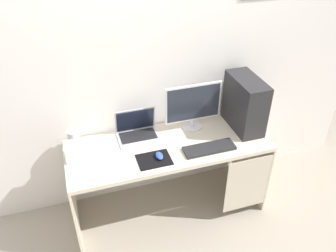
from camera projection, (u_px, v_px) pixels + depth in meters
The scene contains 11 objects.
ground_plane at pixel (168, 206), 3.25m from camera, with size 8.00×8.00×0.00m, color #9E9384.
wall_back at pixel (155, 62), 2.79m from camera, with size 4.00×0.05×2.60m.
desk at pixel (171, 157), 2.91m from camera, with size 1.66×0.63×0.73m.
pc_tower at pixel (245, 103), 2.92m from camera, with size 0.21×0.44×0.46m, color #232326.
monitor at pixel (193, 106), 2.90m from camera, with size 0.49×0.17×0.42m.
laptop at pixel (137, 131), 2.90m from camera, with size 0.34×0.25×0.24m.
speaker at pixel (74, 138), 2.77m from camera, with size 0.09×0.09×0.14m, color silver.
projector at pixel (78, 151), 2.66m from camera, with size 0.20×0.14×0.13m, color white.
keyboard at pixel (209, 148), 2.77m from camera, with size 0.42×0.14×0.02m, color #232326.
mousepad at pixel (154, 160), 2.67m from camera, with size 0.26×0.20×0.01m, color black.
mouse_left at pixel (159, 156), 2.67m from camera, with size 0.06×0.10×0.03m, color #2D51B2.
Camera 1 is at (-0.68, -2.14, 2.46)m, focal length 37.01 mm.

